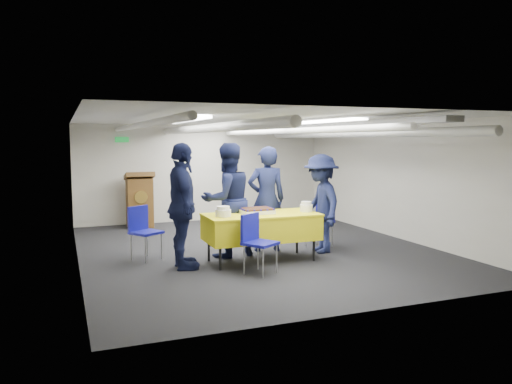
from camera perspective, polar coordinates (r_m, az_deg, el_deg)
ground at (r=8.98m, az=0.02°, el=-6.53°), size 7.00×7.00×0.00m
room_shell at (r=9.18m, az=-0.37°, el=5.15°), size 6.00×7.00×2.30m
serving_table at (r=8.01m, az=0.61°, el=-3.99°), size 1.82×0.86×0.77m
sheet_cake at (r=8.01m, az=0.07°, el=-2.15°), size 0.52×0.40×0.09m
plate_stack_left at (r=7.70m, az=-3.78°, el=-2.27°), size 0.25×0.25×0.16m
plate_stack_right at (r=8.24m, az=5.77°, el=-1.71°), size 0.21×0.21×0.17m
podium at (r=11.40m, az=-13.16°, el=-0.88°), size 0.62×0.53×1.25m
chair_near at (r=7.31m, az=-0.03°, el=-5.18°), size 0.58×0.58×0.87m
chair_right at (r=9.25m, az=7.56°, el=-2.87°), size 0.57×0.57×0.87m
chair_left at (r=8.35m, az=-12.84°, el=-3.92°), size 0.58×0.58×0.87m
sailor_a at (r=8.71m, az=1.20°, el=-0.81°), size 0.73×0.55×1.83m
sailor_b at (r=8.31m, az=-3.30°, el=-0.92°), size 1.04×0.88×1.90m
sailor_c at (r=7.57m, az=-8.41°, el=-1.62°), size 0.56×1.15×1.91m
sailor_d at (r=8.69m, az=7.42°, el=-1.30°), size 0.74×1.16×1.70m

